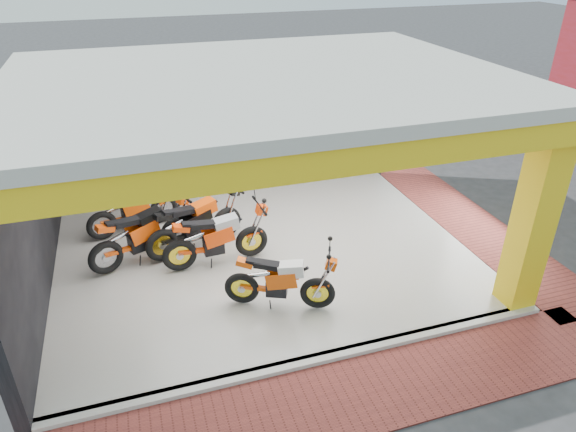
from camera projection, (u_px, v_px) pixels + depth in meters
name	position (u px, v px, depth m)	size (l,w,h in m)	color
ground	(297.00, 320.00, 8.67)	(80.00, 80.00, 0.00)	#2D2D30
showroom_floor	(265.00, 256.00, 10.32)	(8.00, 6.00, 0.10)	silver
showroom_ceiling	(261.00, 79.00, 8.63)	(8.40, 6.40, 0.20)	beige
back_wall	(228.00, 128.00, 12.10)	(8.20, 0.20, 3.50)	black
left_wall	(22.00, 211.00, 8.40)	(0.20, 6.20, 3.50)	black
corner_column	(534.00, 217.00, 8.22)	(0.50, 0.50, 3.50)	yellow
header_beam_front	(326.00, 160.00, 6.26)	(8.40, 0.30, 0.40)	yellow
header_beam_right	(462.00, 79.00, 9.85)	(0.30, 6.40, 0.40)	yellow
floor_kerb	(319.00, 359.00, 7.79)	(8.00, 0.20, 0.10)	silver
paver_front	(339.00, 400.00, 7.15)	(9.00, 1.40, 0.03)	brown
paver_right	(469.00, 222.00, 11.63)	(1.40, 7.00, 0.03)	brown
moto_hero	(318.00, 279.00, 8.50)	(2.00, 0.74, 1.22)	#DF4B09
moto_row_a	(251.00, 227.00, 9.91)	(2.18, 0.81, 1.33)	#F5410A
moto_row_b	(174.00, 218.00, 10.19)	(2.25, 0.83, 1.38)	#FF4B0A
moto_row_c	(226.00, 209.00, 10.55)	(2.25, 0.83, 1.38)	black
moto_row_d	(163.00, 196.00, 11.17)	(2.11, 0.78, 1.29)	#DF4A09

